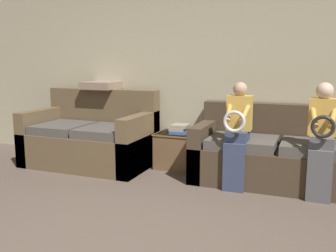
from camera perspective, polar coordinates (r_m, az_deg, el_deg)
The scene contains 8 objects.
wall_back at distance 4.91m, azimuth 6.56°, elevation 8.66°, with size 7.65×0.06×2.55m.
couch_main at distance 4.44m, azimuth 16.63°, elevation -4.33°, with size 1.91×0.87×0.87m.
couch_side at distance 5.12m, azimuth -11.62°, elevation -1.93°, with size 1.64×0.95×0.99m.
child_left_seated at distance 4.08m, azimuth 10.51°, elevation -0.74°, with size 0.27×0.36×1.15m.
child_right_seated at distance 4.01m, azimuth 22.40°, elevation -1.35°, with size 0.28×0.37×1.16m.
side_shelf at distance 4.87m, azimuth 1.74°, elevation -3.64°, with size 0.58×0.48×0.46m.
book_stack at distance 4.81m, azimuth 1.83°, elevation -0.46°, with size 0.22×0.29×0.11m.
throw_pillow at distance 5.31m, azimuth -10.06°, elevation 6.13°, with size 0.46×0.46×0.10m.
Camera 1 is at (1.27, -1.78, 1.37)m, focal length 40.00 mm.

